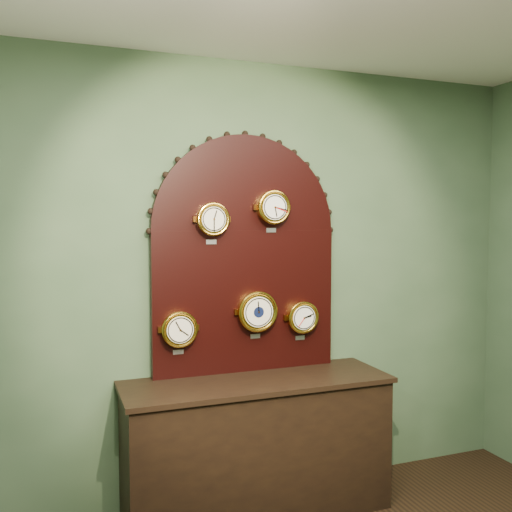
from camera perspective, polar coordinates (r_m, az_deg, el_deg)
name	(u,v)px	position (r m, az deg, el deg)	size (l,w,h in m)	color
wall_back	(243,281)	(3.60, -1.38, -2.62)	(4.00, 4.00, 0.00)	#435E40
shop_counter	(257,448)	(3.61, 0.12, -19.08)	(1.60, 0.50, 0.80)	black
display_board	(245,247)	(3.54, -1.12, 0.94)	(1.26, 0.06, 1.53)	black
roman_clock	(213,219)	(3.40, -4.47, 3.77)	(0.20, 0.08, 0.26)	gold
arabic_clock	(273,207)	(3.53, 1.76, 5.00)	(0.22, 0.08, 0.27)	gold
hygrometer	(179,329)	(3.41, -7.86, -7.42)	(0.22, 0.08, 0.27)	gold
barometer	(257,311)	(3.53, 0.11, -5.69)	(0.26, 0.08, 0.31)	gold
tide_clock	(302,317)	(3.67, 4.74, -6.25)	(0.21, 0.08, 0.26)	gold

